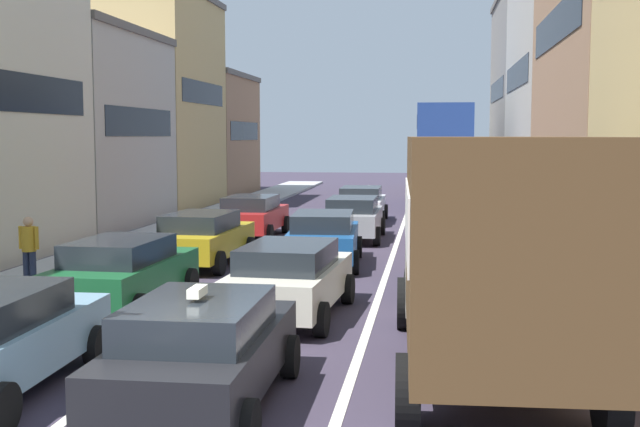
{
  "coord_description": "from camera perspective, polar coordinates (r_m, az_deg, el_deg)",
  "views": [
    {
      "loc": [
        2.86,
        -8.38,
        3.6
      ],
      "look_at": [
        0.0,
        12.0,
        1.6
      ],
      "focal_mm": 45.11,
      "sensor_mm": 36.0,
      "label": 1
    }
  ],
  "objects": [
    {
      "name": "sedan_left_lane_fourth",
      "position": [
        28.47,
        -4.85,
        -0.12
      ],
      "size": [
        2.1,
        4.32,
        1.49
      ],
      "rotation": [
        0.0,
        0.0,
        1.56
      ],
      "color": "#A51E1E",
      "rests_on": "ground"
    },
    {
      "name": "building_row_right",
      "position": [
        30.6,
        21.6,
        9.93
      ],
      "size": [
        7.2,
        43.9,
        13.19
      ],
      "rotation": [
        0.0,
        0.0,
        -1.57
      ],
      "color": "gray",
      "rests_on": "ground"
    },
    {
      "name": "pedestrian_near_kerb",
      "position": [
        20.59,
        -19.95,
        -2.19
      ],
      "size": [
        0.54,
        0.34,
        1.66
      ],
      "rotation": [
        0.0,
        0.0,
        4.58
      ],
      "color": "#262D47",
      "rests_on": "ground"
    },
    {
      "name": "taxi_centre_lane_front",
      "position": [
        10.8,
        -8.4,
        -9.53
      ],
      "size": [
        2.09,
        4.31,
        1.66
      ],
      "rotation": [
        0.0,
        0.0,
        1.58
      ],
      "color": "black",
      "rests_on": "ground"
    },
    {
      "name": "sedan_left_lane_third",
      "position": [
        22.46,
        -8.35,
        -1.68
      ],
      "size": [
        2.21,
        4.37,
        1.49
      ],
      "rotation": [
        0.0,
        0.0,
        1.53
      ],
      "color": "#B29319",
      "rests_on": "ground"
    },
    {
      "name": "sidewalk_left",
      "position": [
        30.15,
        -10.55,
        -1.27
      ],
      "size": [
        2.6,
        64.0,
        0.14
      ],
      "primitive_type": "cube",
      "color": "#ADADAD",
      "rests_on": "ground"
    },
    {
      "name": "sedan_right_lane_behind_truck",
      "position": [
        19.41,
        9.5,
        -2.83
      ],
      "size": [
        2.28,
        4.4,
        1.49
      ],
      "rotation": [
        0.0,
        0.0,
        1.51
      ],
      "color": "black",
      "rests_on": "ground"
    },
    {
      "name": "wagon_left_lane_second",
      "position": [
        17.17,
        -13.81,
        -4.01
      ],
      "size": [
        2.18,
        4.36,
        1.49
      ],
      "rotation": [
        0.0,
        0.0,
        1.54
      ],
      "color": "#19592D",
      "rests_on": "ground"
    },
    {
      "name": "bus_far_queue_secondary",
      "position": [
        54.57,
        8.76,
        3.55
      ],
      "size": [
        3.12,
        10.59,
        2.9
      ],
      "rotation": [
        0.0,
        0.0,
        1.53
      ],
      "color": "#BFB793",
      "rests_on": "ground"
    },
    {
      "name": "building_row_left",
      "position": [
        32.84,
        -19.07,
        7.2
      ],
      "size": [
        7.2,
        43.9,
        11.09
      ],
      "rotation": [
        0.0,
        0.0,
        1.57
      ],
      "color": "beige",
      "rests_on": "ground"
    },
    {
      "name": "coupe_centre_lane_fourth",
      "position": [
        27.75,
        2.35,
        -0.25
      ],
      "size": [
        2.08,
        4.31,
        1.49
      ],
      "rotation": [
        0.0,
        0.0,
        1.58
      ],
      "color": "gray",
      "rests_on": "ground"
    },
    {
      "name": "hatchback_centre_lane_third",
      "position": [
        22.27,
        0.25,
        -1.68
      ],
      "size": [
        2.28,
        4.4,
        1.49
      ],
      "rotation": [
        0.0,
        0.0,
        1.63
      ],
      "color": "#194C8C",
      "rests_on": "ground"
    },
    {
      "name": "lane_stripe_left",
      "position": [
        28.96,
        -1.13,
        -1.58
      ],
      "size": [
        0.16,
        60.0,
        0.01
      ],
      "primitive_type": "cube",
      "color": "silver",
      "rests_on": "ground"
    },
    {
      "name": "removalist_box_truck",
      "position": [
        12.07,
        11.92,
        -2.31
      ],
      "size": [
        2.95,
        7.79,
        3.58
      ],
      "rotation": [
        0.0,
        0.0,
        1.61
      ],
      "color": "#B7B29E",
      "rests_on": "ground"
    },
    {
      "name": "sedan_centre_lane_second",
      "position": [
        15.94,
        -2.17,
        -4.58
      ],
      "size": [
        2.27,
        4.4,
        1.49
      ],
      "rotation": [
        0.0,
        0.0,
        1.51
      ],
      "color": "beige",
      "rests_on": "ground"
    },
    {
      "name": "bus_mid_queue_primary",
      "position": [
        41.33,
        8.65,
        4.41
      ],
      "size": [
        2.93,
        10.54,
        5.06
      ],
      "rotation": [
        0.0,
        0.0,
        1.59
      ],
      "color": "navy",
      "rests_on": "ground"
    },
    {
      "name": "sedan_centre_lane_fifth",
      "position": [
        33.4,
        2.95,
        0.72
      ],
      "size": [
        2.1,
        4.32,
        1.49
      ],
      "rotation": [
        0.0,
        0.0,
        1.58
      ],
      "color": "silver",
      "rests_on": "ground"
    },
    {
      "name": "lane_stripe_right",
      "position": [
        28.63,
        5.61,
        -1.69
      ],
      "size": [
        0.16,
        60.0,
        0.01
      ],
      "primitive_type": "cube",
      "color": "silver",
      "rests_on": "ground"
    }
  ]
}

